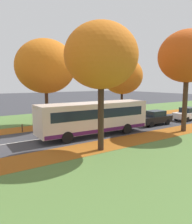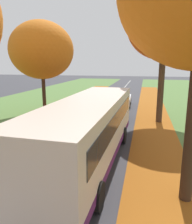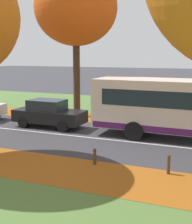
{
  "view_description": "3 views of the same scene",
  "coord_description": "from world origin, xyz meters",
  "px_view_note": "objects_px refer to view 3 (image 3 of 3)",
  "views": [
    {
      "loc": [
        17.64,
        -0.73,
        4.82
      ],
      "look_at": [
        1.47,
        10.22,
        2.12
      ],
      "focal_mm": 35.0,
      "sensor_mm": 36.0,
      "label": 1
    },
    {
      "loc": [
        3.83,
        0.82,
        4.56
      ],
      "look_at": [
        0.69,
        14.81,
        1.34
      ],
      "focal_mm": 35.0,
      "sensor_mm": 36.0,
      "label": 2
    },
    {
      "loc": [
        -14.29,
        9.08,
        4.25
      ],
      "look_at": [
        0.79,
        15.14,
        1.21
      ],
      "focal_mm": 50.0,
      "sensor_mm": 36.0,
      "label": 3
    }
  ],
  "objects_px": {
    "bollard_sixth": "(95,157)",
    "car_black_lead": "(49,113)",
    "tree_right_mid": "(76,8)",
    "bollard_fifth": "(169,165)"
  },
  "relations": [
    {
      "from": "bollard_fifth",
      "to": "bollard_sixth",
      "type": "height_order",
      "value": "bollard_fifth"
    },
    {
      "from": "bollard_sixth",
      "to": "car_black_lead",
      "type": "height_order",
      "value": "car_black_lead"
    },
    {
      "from": "bollard_fifth",
      "to": "bollard_sixth",
      "type": "bearing_deg",
      "value": 91.47
    },
    {
      "from": "tree_right_mid",
      "to": "bollard_sixth",
      "type": "height_order",
      "value": "tree_right_mid"
    },
    {
      "from": "bollard_sixth",
      "to": "car_black_lead",
      "type": "distance_m",
      "value": 6.91
    },
    {
      "from": "tree_right_mid",
      "to": "car_black_lead",
      "type": "relative_size",
      "value": 2.29
    },
    {
      "from": "bollard_sixth",
      "to": "car_black_lead",
      "type": "xyz_separation_m",
      "value": [
        4.87,
        4.87,
        0.5
      ]
    },
    {
      "from": "tree_right_mid",
      "to": "car_black_lead",
      "type": "height_order",
      "value": "tree_right_mid"
    },
    {
      "from": "tree_right_mid",
      "to": "bollard_sixth",
      "type": "relative_size",
      "value": 15.36
    },
    {
      "from": "tree_right_mid",
      "to": "car_black_lead",
      "type": "bearing_deg",
      "value": 179.26
    }
  ]
}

